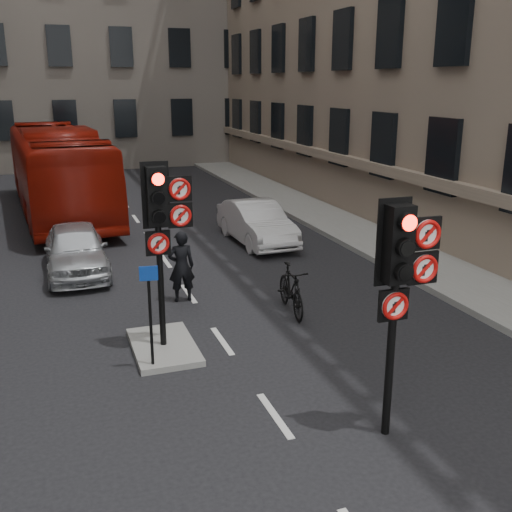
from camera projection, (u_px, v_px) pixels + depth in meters
ground at (330, 494)px, 7.68m from camera, size 120.00×120.00×0.00m
pavement_right at (365, 231)px, 20.81m from camera, size 3.00×50.00×0.16m
centre_island at (164, 347)px, 11.81m from camera, size 1.20×2.00×0.12m
building_far at (80, 4)px, 39.31m from camera, size 30.00×14.00×20.00m
signal_near at (402, 269)px, 8.32m from camera, size 0.91×0.40×3.58m
signal_far at (162, 216)px, 11.09m from camera, size 0.91×0.40×3.58m
car_silver at (76, 249)px, 16.36m from camera, size 1.62×4.03×1.37m
car_white at (256, 223)px, 19.48m from camera, size 1.57×4.16×1.36m
car_pink at (57, 210)px, 21.75m from camera, size 1.98×4.37×1.24m
bus_red at (58, 171)px, 23.58m from camera, size 3.82×12.47×3.42m
motorcycle at (291, 289)px, 13.57m from camera, size 0.73×1.91×1.12m
motorcyclist at (181, 266)px, 14.23m from camera, size 0.65×0.44×1.73m
info_sign at (150, 302)px, 10.60m from camera, size 0.33×0.12×1.89m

